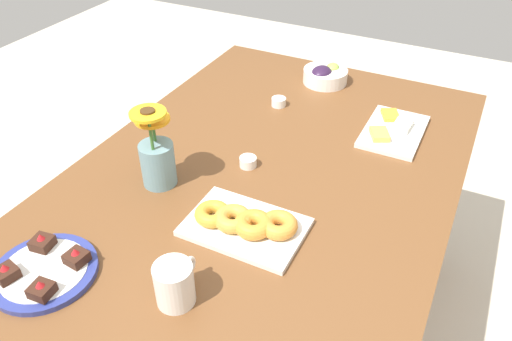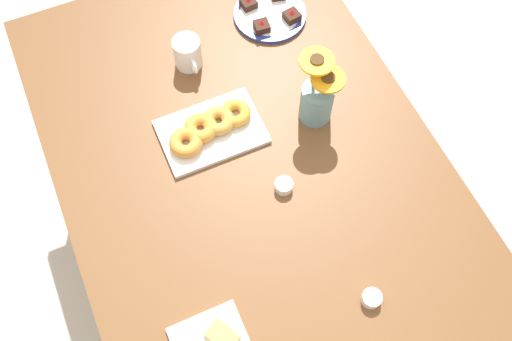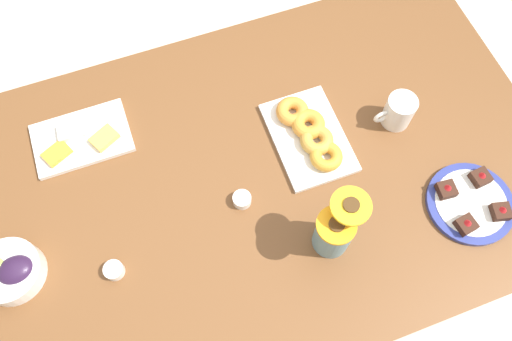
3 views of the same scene
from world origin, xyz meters
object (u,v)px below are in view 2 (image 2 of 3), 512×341
croissant_platter (210,129)px  flower_vase (317,99)px  dessert_plate (270,13)px  jam_cup_honey (284,186)px  jam_cup_berry (372,298)px  dining_table (256,191)px  coffee_mug (188,53)px

croissant_platter → flower_vase: bearing=77.8°
croissant_platter → dessert_plate: bearing=134.3°
jam_cup_honey → jam_cup_berry: size_ratio=1.00×
dining_table → jam_cup_berry: 0.44m
croissant_platter → dining_table: bearing=18.8°
croissant_platter → dessert_plate: (-0.32, 0.32, -0.01)m
dining_table → flower_vase: size_ratio=6.86×
coffee_mug → jam_cup_berry: size_ratio=2.40×
flower_vase → dessert_plate: bearing=174.9°
coffee_mug → flower_vase: size_ratio=0.49×
jam_cup_berry → flower_vase: 0.54m
dessert_plate → flower_vase: size_ratio=0.97×
croissant_platter → flower_vase: (0.06, 0.29, 0.06)m
croissant_platter → flower_vase: size_ratio=1.20×
dining_table → coffee_mug: (-0.42, -0.03, 0.13)m
coffee_mug → jam_cup_berry: bearing=10.2°
croissant_platter → jam_cup_berry: size_ratio=5.83×
dining_table → jam_cup_honey: bearing=42.8°
flower_vase → dining_table: bearing=-63.7°
dessert_plate → jam_cup_berry: bearing=-9.0°
jam_cup_berry → dessert_plate: 0.92m
croissant_platter → jam_cup_honey: bearing=25.9°
dessert_plate → coffee_mug: bearing=-76.5°
jam_cup_berry → dessert_plate: dessert_plate is taller
coffee_mug → jam_cup_honey: size_ratio=2.40×
jam_cup_honey → croissant_platter: bearing=-154.1°
croissant_platter → jam_cup_honey: size_ratio=5.83×
coffee_mug → dessert_plate: (-0.07, 0.29, -0.04)m
jam_cup_honey → dining_table: bearing=-137.2°
dessert_plate → flower_vase: (0.38, -0.03, 0.07)m
dining_table → dessert_plate: bearing=151.8°
jam_cup_honey → dessert_plate: bearing=159.1°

